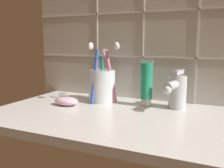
# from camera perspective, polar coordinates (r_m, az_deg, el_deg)

# --- Properties ---
(sink_counter) EXTENTS (0.65, 0.40, 0.02)m
(sink_counter) POSITION_cam_1_polar(r_m,az_deg,el_deg) (0.66, 0.30, -7.54)
(sink_counter) COLOR silver
(sink_counter) RESTS_ON ground
(tile_wall_backsplash) EXTENTS (0.75, 0.02, 0.41)m
(tile_wall_backsplash) POSITION_cam_1_polar(r_m,az_deg,el_deg) (0.81, 6.14, 9.67)
(tile_wall_backsplash) COLOR #B7B2A8
(tile_wall_backsplash) RESTS_ON ground
(toothbrush_cup) EXTENTS (0.10, 0.11, 0.19)m
(toothbrush_cup) POSITION_cam_1_polar(r_m,az_deg,el_deg) (0.77, -2.28, -0.15)
(toothbrush_cup) COLOR silver
(toothbrush_cup) RESTS_ON sink_counter
(toothpaste_tube) EXTENTS (0.04, 0.03, 0.13)m
(toothpaste_tube) POSITION_cam_1_polar(r_m,az_deg,el_deg) (0.72, 7.89, 0.07)
(toothpaste_tube) COLOR white
(toothpaste_tube) RESTS_ON sink_counter
(sink_faucet) EXTENTS (0.05, 0.12, 0.11)m
(sink_faucet) POSITION_cam_1_polar(r_m,az_deg,el_deg) (0.71, 14.54, -1.45)
(sink_faucet) COLOR silver
(sink_faucet) RESTS_ON sink_counter
(soap_bar) EXTENTS (0.08, 0.05, 0.02)m
(soap_bar) POSITION_cam_1_polar(r_m,az_deg,el_deg) (0.74, -10.36, -3.88)
(soap_bar) COLOR #DBB2C6
(soap_bar) RESTS_ON sink_counter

